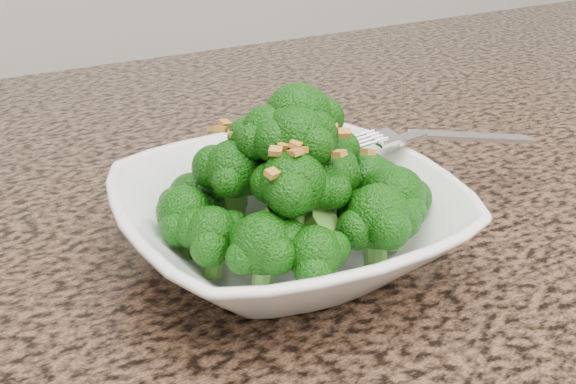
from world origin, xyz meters
TOP-DOWN VIEW (x-y plane):
  - granite_counter at (0.00, 0.30)m, footprint 1.64×1.04m
  - bowl at (-0.05, 0.30)m, footprint 0.23×0.23m
  - broccoli_pile at (-0.05, 0.30)m, footprint 0.20×0.20m
  - garlic_topping at (-0.05, 0.30)m, footprint 0.12×0.12m
  - fork at (0.06, 0.31)m, footprint 0.20×0.04m

SIDE VIEW (x-z plane):
  - granite_counter at x=0.00m, z-range 0.87..0.90m
  - bowl at x=-0.05m, z-range 0.90..0.95m
  - fork at x=0.06m, z-range 0.95..0.97m
  - broccoli_pile at x=-0.05m, z-range 0.95..1.03m
  - garlic_topping at x=-0.05m, z-range 1.03..1.04m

